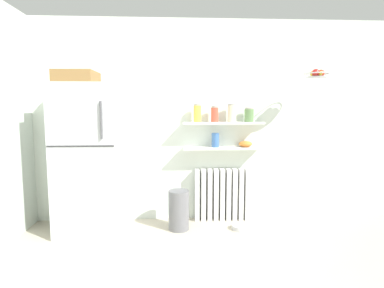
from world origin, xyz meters
TOP-DOWN VIEW (x-y plane):
  - ground_plane at (0.00, 0.50)m, footprint 7.04×7.04m
  - back_wall at (0.00, 2.05)m, footprint 7.04×0.10m
  - refrigerator at (-1.42, 1.67)m, footprint 0.73×0.70m
  - radiator at (0.22, 1.92)m, footprint 0.72×0.12m
  - wall_shelf_lower at (0.22, 1.89)m, footprint 1.02×0.22m
  - wall_shelf_upper at (0.22, 1.89)m, footprint 1.02×0.22m
  - storage_jar_0 at (-0.11, 1.89)m, footprint 0.09×0.09m
  - storage_jar_1 at (0.11, 1.89)m, footprint 0.09×0.09m
  - storage_jar_2 at (0.33, 1.89)m, footprint 0.11×0.11m
  - storage_jar_3 at (0.55, 1.89)m, footprint 0.12×0.12m
  - vase at (0.12, 1.89)m, footprint 0.10×0.10m
  - shelf_bowl at (0.51, 1.89)m, footprint 0.17×0.17m
  - trash_bin at (-0.36, 1.62)m, footprint 0.25×0.25m
  - pet_food_bowl at (0.39, 1.58)m, footprint 0.19×0.19m
  - hanging_fruit_basket at (1.28, 1.61)m, footprint 0.29×0.29m

SIDE VIEW (x-z plane):
  - ground_plane at x=0.00m, z-range 0.00..0.00m
  - pet_food_bowl at x=0.39m, z-range 0.00..0.05m
  - trash_bin at x=-0.36m, z-range 0.00..0.48m
  - radiator at x=0.22m, z-range 0.00..0.68m
  - refrigerator at x=-1.42m, z-range -0.04..1.85m
  - wall_shelf_lower at x=0.22m, z-range 0.95..0.97m
  - shelf_bowl at x=0.51m, z-range 0.97..1.05m
  - vase at x=0.12m, z-range 0.97..1.16m
  - wall_shelf_upper at x=0.22m, z-range 1.27..1.30m
  - back_wall at x=0.00m, z-range 0.00..2.60m
  - storage_jar_3 at x=0.55m, z-range 1.30..1.48m
  - storage_jar_1 at x=0.11m, z-range 1.30..1.50m
  - storage_jar_0 at x=-0.11m, z-range 1.30..1.52m
  - storage_jar_2 at x=0.33m, z-range 1.30..1.52m
  - hanging_fruit_basket at x=1.28m, z-range 1.82..1.92m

